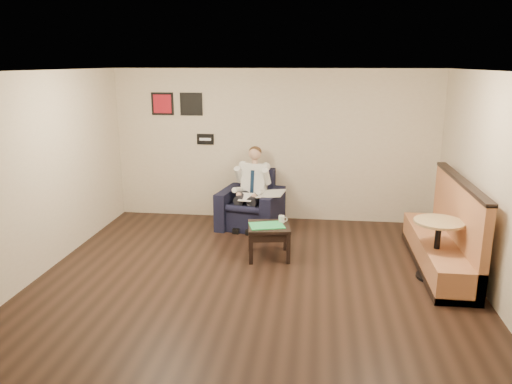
# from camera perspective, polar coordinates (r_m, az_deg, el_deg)

# --- Properties ---
(ground) EXTENTS (6.00, 6.00, 0.00)m
(ground) POSITION_cam_1_polar(r_m,az_deg,el_deg) (6.84, -0.32, -10.49)
(ground) COLOR black
(ground) RESTS_ON ground
(wall_back) EXTENTS (6.00, 0.02, 2.80)m
(wall_back) POSITION_cam_1_polar(r_m,az_deg,el_deg) (9.30, 2.09, 5.31)
(wall_back) COLOR beige
(wall_back) RESTS_ON ground
(wall_front) EXTENTS (6.00, 0.02, 2.80)m
(wall_front) POSITION_cam_1_polar(r_m,az_deg,el_deg) (3.58, -6.75, -10.34)
(wall_front) COLOR beige
(wall_front) RESTS_ON ground
(wall_left) EXTENTS (0.02, 6.00, 2.80)m
(wall_left) POSITION_cam_1_polar(r_m,az_deg,el_deg) (7.39, -24.10, 1.58)
(wall_left) COLOR beige
(wall_left) RESTS_ON ground
(wall_right) EXTENTS (0.02, 6.00, 2.80)m
(wall_right) POSITION_cam_1_polar(r_m,az_deg,el_deg) (6.69, 26.05, 0.12)
(wall_right) COLOR beige
(wall_right) RESTS_ON ground
(ceiling) EXTENTS (6.00, 6.00, 0.02)m
(ceiling) POSITION_cam_1_polar(r_m,az_deg,el_deg) (6.20, -0.36, 13.66)
(ceiling) COLOR white
(ceiling) RESTS_ON wall_back
(seating_sign) EXTENTS (0.32, 0.02, 0.20)m
(seating_sign) POSITION_cam_1_polar(r_m,az_deg,el_deg) (9.47, -5.81, 6.03)
(seating_sign) COLOR black
(seating_sign) RESTS_ON wall_back
(art_print_left) EXTENTS (0.42, 0.03, 0.42)m
(art_print_left) POSITION_cam_1_polar(r_m,az_deg,el_deg) (9.61, -10.64, 9.88)
(art_print_left) COLOR #B21624
(art_print_left) RESTS_ON wall_back
(art_print_right) EXTENTS (0.42, 0.03, 0.42)m
(art_print_right) POSITION_cam_1_polar(r_m,az_deg,el_deg) (9.46, -7.41, 9.93)
(art_print_right) COLOR black
(art_print_right) RESTS_ON wall_back
(armchair) EXTENTS (1.20, 1.20, 1.00)m
(armchair) POSITION_cam_1_polar(r_m,az_deg,el_deg) (8.98, -0.61, -0.91)
(armchair) COLOR black
(armchair) RESTS_ON ground
(seated_man) EXTENTS (0.82, 1.08, 1.37)m
(seated_man) POSITION_cam_1_polar(r_m,az_deg,el_deg) (8.81, -0.88, 0.04)
(seated_man) COLOR silver
(seated_man) RESTS_ON armchair
(lap_papers) EXTENTS (0.26, 0.35, 0.01)m
(lap_papers) POSITION_cam_1_polar(r_m,az_deg,el_deg) (8.73, -1.11, -0.58)
(lap_papers) COLOR white
(lap_papers) RESTS_ON seated_man
(newspaper) EXTENTS (0.50, 0.60, 0.01)m
(newspaper) POSITION_cam_1_polar(r_m,az_deg,el_deg) (8.71, 1.78, -0.17)
(newspaper) COLOR silver
(newspaper) RESTS_ON armchair
(side_table) EXTENTS (0.71, 0.71, 0.51)m
(side_table) POSITION_cam_1_polar(r_m,az_deg,el_deg) (7.65, 1.46, -5.64)
(side_table) COLOR black
(side_table) RESTS_ON ground
(green_folder) EXTENTS (0.59, 0.49, 0.01)m
(green_folder) POSITION_cam_1_polar(r_m,az_deg,el_deg) (7.54, 1.23, -3.84)
(green_folder) COLOR #2BD766
(green_folder) RESTS_ON side_table
(coffee_mug) EXTENTS (0.11, 0.11, 0.11)m
(coffee_mug) POSITION_cam_1_polar(r_m,az_deg,el_deg) (7.69, 2.94, -3.12)
(coffee_mug) COLOR white
(coffee_mug) RESTS_ON side_table
(smartphone) EXTENTS (0.16, 0.08, 0.01)m
(smartphone) POSITION_cam_1_polar(r_m,az_deg,el_deg) (7.74, 1.82, -3.37)
(smartphone) COLOR black
(smartphone) RESTS_ON side_table
(banquette) EXTENTS (0.60, 2.53, 1.29)m
(banquette) POSITION_cam_1_polar(r_m,az_deg,el_deg) (7.63, 20.34, -3.51)
(banquette) COLOR #B26E44
(banquette) RESTS_ON ground
(cafe_table) EXTENTS (0.77, 0.77, 0.83)m
(cafe_table) POSITION_cam_1_polar(r_m,az_deg,el_deg) (7.30, 19.94, -6.22)
(cafe_table) COLOR tan
(cafe_table) RESTS_ON ground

